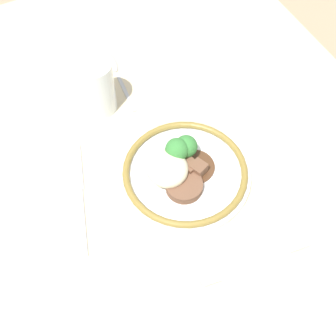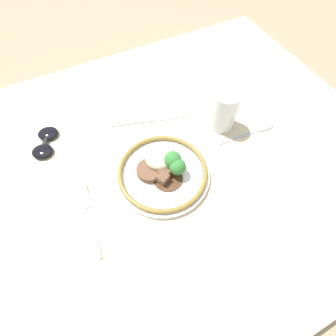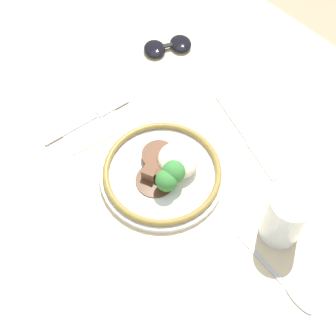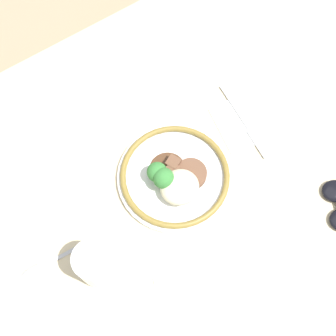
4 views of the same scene
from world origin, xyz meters
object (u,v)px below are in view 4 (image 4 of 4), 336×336
Objects in this scene: juice_glass at (96,265)px; knife at (205,265)px; fork at (248,128)px; plate at (175,177)px; spoon at (46,264)px.

knife is (-0.17, 0.10, -0.05)m from juice_glass.
juice_glass is 0.20m from knife.
juice_glass reaches higher than fork.
plate is 0.23m from juice_glass.
juice_glass is 0.42m from fork.
juice_glass is at bearing 144.87° from spoon.
fork is 0.89× the size of knife.
juice_glass reaches higher than plate.
spoon reaches higher than knife.
spoon is at bearing -81.86° from fork.
fork is 0.49m from spoon.
fork is 1.10× the size of spoon.
fork is at bearing -173.46° from spoon.
plate is at bearing -80.45° from fork.
fork reaches higher than knife.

